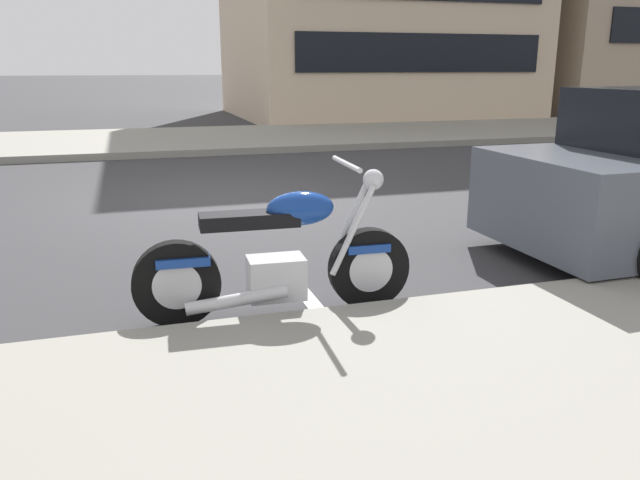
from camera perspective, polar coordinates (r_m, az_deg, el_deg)
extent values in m
plane|color=#333335|center=(8.56, -8.31, 3.64)|extent=(260.00, 260.00, 0.00)
cube|color=gray|center=(20.18, 24.42, 9.41)|extent=(120.00, 5.00, 0.14)
cube|color=silver|center=(5.02, -1.56, -4.69)|extent=(0.12, 2.20, 0.01)
cylinder|color=black|center=(4.64, 4.45, -2.56)|extent=(0.61, 0.14, 0.60)
cylinder|color=silver|center=(4.64, 4.45, -2.56)|extent=(0.34, 0.14, 0.33)
cylinder|color=black|center=(4.41, -12.90, -3.89)|extent=(0.61, 0.14, 0.60)
cylinder|color=silver|center=(4.41, -12.90, -3.89)|extent=(0.34, 0.14, 0.33)
cube|color=silver|center=(4.48, -4.00, -3.43)|extent=(0.41, 0.28, 0.30)
cube|color=black|center=(4.33, -6.45, 1.85)|extent=(0.69, 0.25, 0.10)
ellipsoid|color=navy|center=(4.38, -1.80, 2.89)|extent=(0.49, 0.26, 0.24)
cube|color=navy|center=(4.36, -12.37, -1.79)|extent=(0.37, 0.20, 0.06)
cube|color=navy|center=(4.59, 4.25, -0.62)|extent=(0.33, 0.17, 0.06)
cylinder|color=silver|center=(4.57, 2.49, 1.31)|extent=(0.34, 0.06, 0.65)
cylinder|color=silver|center=(4.44, 3.01, 0.88)|extent=(0.34, 0.06, 0.65)
cylinder|color=silver|center=(4.41, 2.43, 6.94)|extent=(0.07, 0.62, 0.04)
sphere|color=silver|center=(4.49, 4.87, 5.50)|extent=(0.15, 0.15, 0.15)
cylinder|color=silver|center=(4.34, -7.55, -5.43)|extent=(0.71, 0.12, 0.16)
cylinder|color=black|center=(6.85, 18.98, 2.63)|extent=(0.62, 0.23, 0.62)
cube|color=black|center=(19.37, 9.37, 16.44)|extent=(7.77, 0.06, 1.10)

